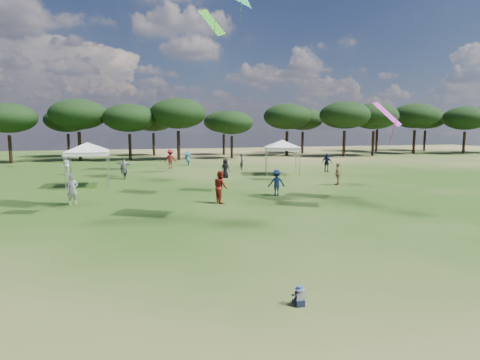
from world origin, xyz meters
name	(u,v)px	position (x,y,z in m)	size (l,w,h in m)	color
ground	(331,357)	(0.00, 0.00, 0.00)	(140.00, 140.00, 0.00)	#2E4F17
tree_line	(168,116)	(2.39, 47.41, 5.42)	(108.78, 17.63, 7.77)	black
tent_left	(87,144)	(-5.71, 22.98, 2.89)	(5.61, 5.61, 3.31)	gray
tent_right	(282,141)	(9.59, 25.80, 2.83)	(5.54, 5.54, 3.26)	gray
toddler	(299,297)	(0.34, 2.06, 0.21)	(0.32, 0.35, 0.47)	black
festival_crowd	(142,169)	(-2.06, 25.74, 0.83)	(30.07, 22.96, 1.86)	navy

